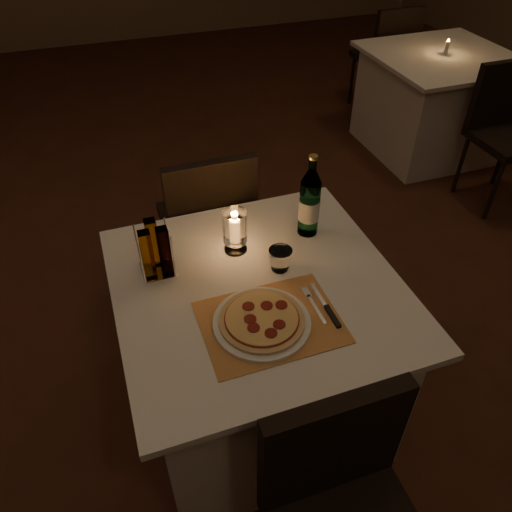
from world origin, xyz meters
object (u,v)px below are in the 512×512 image
object	(u,v)px
pizza	(262,319)
main_table	(258,351)
water_bottle	(309,203)
hurricane_candle	(235,228)
chair_far	(209,216)
plate	(262,323)
chair_near	(343,504)
tumbler	(280,259)
neighbor_table_right	(433,103)

from	to	relation	value
pizza	main_table	bearing A→B (deg)	74.55
water_bottle	hurricane_candle	bearing A→B (deg)	-177.64
main_table	chair_far	xyz separation A→B (m)	(-0.00, 0.71, 0.18)
plate	water_bottle	world-z (taller)	water_bottle
chair_far	chair_near	bearing A→B (deg)	-90.00
plate	hurricane_candle	xyz separation A→B (m)	(0.03, 0.39, 0.09)
main_table	tumbler	size ratio (longest dim) A/B	11.61
neighbor_table_right	main_table	bearing A→B (deg)	-138.82
chair_near	tumbler	size ratio (longest dim) A/B	10.44
tumbler	pizza	bearing A→B (deg)	-123.27
hurricane_candle	chair_far	bearing A→B (deg)	88.24
plate	neighbor_table_right	bearing A→B (deg)	43.21
water_bottle	hurricane_candle	world-z (taller)	water_bottle
pizza	water_bottle	bearing A→B (deg)	50.15
main_table	water_bottle	bearing A→B (deg)	38.04
chair_far	tumbler	world-z (taller)	chair_far
plate	hurricane_candle	world-z (taller)	hurricane_candle
neighbor_table_right	water_bottle	bearing A→B (deg)	-138.34
main_table	chair_near	size ratio (longest dim) A/B	1.11
tumbler	hurricane_candle	bearing A→B (deg)	127.91
main_table	tumbler	xyz separation A→B (m)	(0.11, 0.06, 0.41)
tumbler	neighbor_table_right	distance (m)	2.65
neighbor_table_right	tumbler	bearing A→B (deg)	-138.24
chair_far	hurricane_candle	xyz separation A→B (m)	(-0.02, -0.50, 0.29)
pizza	neighbor_table_right	bearing A→B (deg)	43.21
chair_near	pizza	bearing A→B (deg)	95.33
pizza	neighbor_table_right	xyz separation A→B (m)	(2.11, 1.98, -0.39)
pizza	water_bottle	xyz separation A→B (m)	(0.34, 0.41, 0.11)
pizza	hurricane_candle	bearing A→B (deg)	85.01
chair_far	neighbor_table_right	xyz separation A→B (m)	(2.06, 1.09, -0.18)
tumbler	main_table	bearing A→B (deg)	-151.48
pizza	tumbler	world-z (taller)	tumbler
main_table	pizza	size ratio (longest dim) A/B	3.57
plate	neighbor_table_right	world-z (taller)	plate
pizza	neighbor_table_right	size ratio (longest dim) A/B	0.28
tumbler	water_bottle	world-z (taller)	water_bottle
main_table	pizza	bearing A→B (deg)	-105.45
main_table	chair_far	size ratio (longest dim) A/B	1.11
main_table	plate	bearing A→B (deg)	-105.52
chair_near	plate	xyz separation A→B (m)	(-0.05, 0.53, 0.20)
water_bottle	tumbler	bearing A→B (deg)	-137.35
chair_near	neighbor_table_right	size ratio (longest dim) A/B	0.90
chair_near	hurricane_candle	bearing A→B (deg)	90.95
chair_near	tumbler	xyz separation A→B (m)	(0.11, 0.77, 0.23)
main_table	hurricane_candle	size ratio (longest dim) A/B	5.71
main_table	neighbor_table_right	world-z (taller)	same
main_table	plate	xyz separation A→B (m)	(-0.05, -0.18, 0.38)
tumbler	water_bottle	distance (m)	0.27
plate	chair_near	bearing A→B (deg)	-84.65
pizza	tumbler	bearing A→B (deg)	56.73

